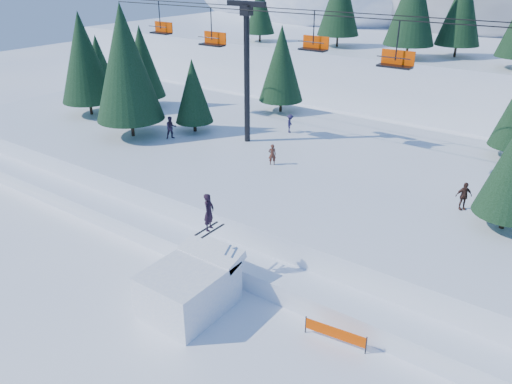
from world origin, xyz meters
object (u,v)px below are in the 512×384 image
Objects in this scene: chairlift at (379,68)px; banner_far at (424,340)px; jump_kicker at (190,286)px; banner_near at (335,333)px.

chairlift reaches higher than banner_far.
chairlift is (2.03, 15.62, 8.07)m from jump_kicker.
jump_kicker is at bearing -160.17° from banner_far.
banner_far is (3.29, 1.83, 0.00)m from banner_near.
chairlift is 16.91m from banner_far.
chairlift is 16.20× the size of banner_near.
chairlift is at bearing 124.09° from banner_far.
banner_far is at bearing 19.83° from jump_kicker.
banner_near is 1.03× the size of banner_far.
jump_kicker is at bearing -97.42° from chairlift.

